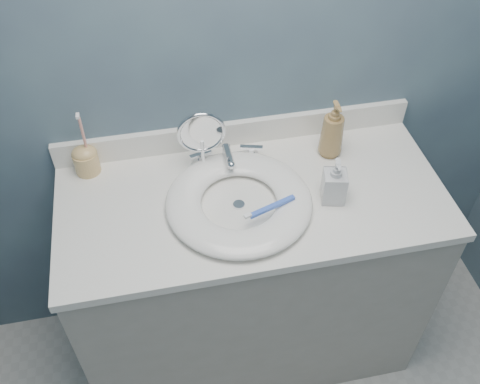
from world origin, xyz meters
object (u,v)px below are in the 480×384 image
object	(u,v)px
soap_bottle_clear	(335,180)
toothbrush_holder	(86,159)
soap_bottle_amber	(333,129)
makeup_mirror	(202,139)

from	to	relation	value
soap_bottle_clear	toothbrush_holder	world-z (taller)	toothbrush_holder
soap_bottle_amber	soap_bottle_clear	size ratio (longest dim) A/B	1.32
makeup_mirror	soap_bottle_amber	xyz separation A→B (m)	(0.43, -0.01, -0.02)
makeup_mirror	soap_bottle_clear	bearing A→B (deg)	-28.36
soap_bottle_clear	toothbrush_holder	xyz separation A→B (m)	(-0.74, 0.28, -0.02)
soap_bottle_amber	soap_bottle_clear	xyz separation A→B (m)	(-0.06, -0.20, -0.03)
soap_bottle_clear	toothbrush_holder	size ratio (longest dim) A/B	0.67
makeup_mirror	soap_bottle_clear	size ratio (longest dim) A/B	1.46
soap_bottle_clear	toothbrush_holder	distance (m)	0.79
soap_bottle_amber	toothbrush_holder	xyz separation A→B (m)	(-0.80, 0.07, -0.05)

